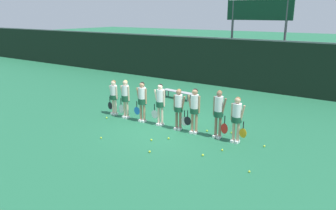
% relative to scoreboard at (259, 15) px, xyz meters
% --- Properties ---
extents(ground_plane, '(140.00, 140.00, 0.00)m').
position_rel_scoreboard_xyz_m(ground_plane, '(-0.12, -9.53, -4.34)').
color(ground_plane, '#216642').
extents(fence_windscreen, '(60.00, 0.08, 3.02)m').
position_rel_scoreboard_xyz_m(fence_windscreen, '(-0.12, -1.33, -2.82)').
color(fence_windscreen, black).
rests_on(fence_windscreen, ground_plane).
extents(scoreboard, '(4.05, 0.15, 5.52)m').
position_rel_scoreboard_xyz_m(scoreboard, '(0.00, 0.00, 0.00)').
color(scoreboard, '#515156').
rests_on(scoreboard, ground_plane).
extents(bench_courtside, '(1.85, 0.50, 0.42)m').
position_rel_scoreboard_xyz_m(bench_courtside, '(-2.22, -5.52, -3.98)').
color(bench_courtside, '#B2B2B7').
rests_on(bench_courtside, ground_plane).
extents(player_0, '(0.64, 0.36, 1.60)m').
position_rel_scoreboard_xyz_m(player_0, '(-3.08, -9.51, -3.40)').
color(player_0, beige).
rests_on(player_0, ground_plane).
extents(player_1, '(0.63, 0.36, 1.70)m').
position_rel_scoreboard_xyz_m(player_1, '(-2.31, -9.59, -3.34)').
color(player_1, beige).
rests_on(player_1, ground_plane).
extents(player_2, '(0.66, 0.37, 1.73)m').
position_rel_scoreboard_xyz_m(player_2, '(-1.39, -9.59, -3.32)').
color(player_2, tan).
rests_on(player_2, ground_plane).
extents(player_3, '(0.63, 0.33, 1.75)m').
position_rel_scoreboard_xyz_m(player_3, '(-0.49, -9.54, -3.32)').
color(player_3, beige).
rests_on(player_3, ground_plane).
extents(player_4, '(0.64, 0.34, 1.65)m').
position_rel_scoreboard_xyz_m(player_4, '(0.42, -9.55, -3.37)').
color(player_4, '#8C664C').
rests_on(player_4, ground_plane).
extents(player_5, '(0.64, 0.35, 1.76)m').
position_rel_scoreboard_xyz_m(player_5, '(1.12, -9.55, -3.30)').
color(player_5, tan).
rests_on(player_5, ground_plane).
extents(player_6, '(0.63, 0.36, 1.81)m').
position_rel_scoreboard_xyz_m(player_6, '(2.10, -9.47, -3.27)').
color(player_6, '#8C664C').
rests_on(player_6, ground_plane).
extents(player_7, '(0.64, 0.36, 1.68)m').
position_rel_scoreboard_xyz_m(player_7, '(2.83, -9.52, -3.34)').
color(player_7, tan).
rests_on(player_7, ground_plane).
extents(tennis_ball_0, '(0.07, 0.07, 0.07)m').
position_rel_scoreboard_xyz_m(tennis_ball_0, '(1.47, -9.13, -4.30)').
color(tennis_ball_0, '#CCE033').
rests_on(tennis_ball_0, ground_plane).
extents(tennis_ball_1, '(0.07, 0.07, 0.07)m').
position_rel_scoreboard_xyz_m(tennis_ball_1, '(3.83, -9.36, -4.31)').
color(tennis_ball_1, '#CCE033').
rests_on(tennis_ball_1, ground_plane).
extents(tennis_ball_2, '(0.07, 0.07, 0.07)m').
position_rel_scoreboard_xyz_m(tennis_ball_2, '(2.77, -10.49, -4.31)').
color(tennis_ball_2, '#CCE033').
rests_on(tennis_ball_2, ground_plane).
extents(tennis_ball_3, '(0.07, 0.07, 0.07)m').
position_rel_scoreboard_xyz_m(tennis_ball_3, '(-1.42, -12.00, -4.31)').
color(tennis_ball_3, '#CCE033').
rests_on(tennis_ball_3, ground_plane).
extents(tennis_ball_4, '(0.06, 0.06, 0.06)m').
position_rel_scoreboard_xyz_m(tennis_ball_4, '(2.34, -8.77, -4.31)').
color(tennis_ball_4, '#CCE033').
rests_on(tennis_ball_4, ground_plane).
extents(tennis_ball_5, '(0.07, 0.07, 0.07)m').
position_rel_scoreboard_xyz_m(tennis_ball_5, '(-2.95, -10.16, -4.31)').
color(tennis_ball_5, '#CCE033').
rests_on(tennis_ball_5, ground_plane).
extents(tennis_ball_6, '(0.07, 0.07, 0.07)m').
position_rel_scoreboard_xyz_m(tennis_ball_6, '(0.68, -10.64, -4.31)').
color(tennis_ball_6, '#CCE033').
rests_on(tennis_ball_6, ground_plane).
extents(tennis_ball_7, '(0.07, 0.07, 0.07)m').
position_rel_scoreboard_xyz_m(tennis_ball_7, '(0.25, -11.12, -4.31)').
color(tennis_ball_7, '#CCE033').
rests_on(tennis_ball_7, ground_plane).
extents(tennis_ball_8, '(0.07, 0.07, 0.07)m').
position_rel_scoreboard_xyz_m(tennis_ball_8, '(0.83, -11.98, -4.31)').
color(tennis_ball_8, '#CCE033').
rests_on(tennis_ball_8, ground_plane).
extents(tennis_ball_9, '(0.06, 0.06, 0.06)m').
position_rel_scoreboard_xyz_m(tennis_ball_9, '(4.09, -11.46, -4.31)').
color(tennis_ball_9, '#CCE033').
rests_on(tennis_ball_9, ground_plane).
extents(tennis_ball_10, '(0.07, 0.07, 0.07)m').
position_rel_scoreboard_xyz_m(tennis_ball_10, '(2.43, -11.22, -4.30)').
color(tennis_ball_10, '#CCE033').
rests_on(tennis_ball_10, ground_plane).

